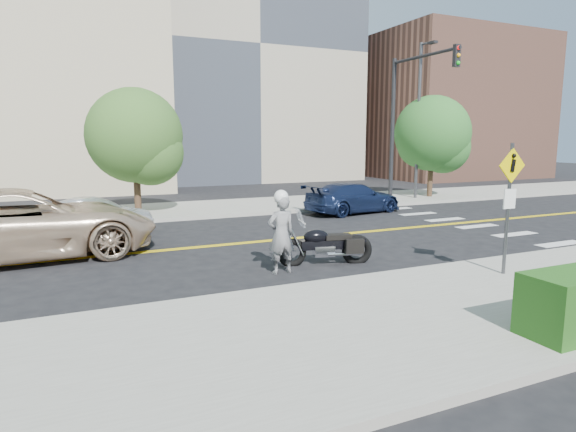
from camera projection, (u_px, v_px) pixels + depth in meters
The scene contains 15 objects.
ground_plane at pixel (243, 243), 15.15m from camera, with size 120.00×120.00×0.00m, color black.
sidewalk_near at pixel (384, 322), 8.39m from camera, with size 60.00×5.00×0.15m, color #9E9B91.
sidewalk_far at pixel (189, 210), 21.89m from camera, with size 60.00×5.00×0.15m, color #9E9B91.
building_mid at pixel (230, 58), 40.24m from camera, with size 18.00×14.00×20.00m, color #A39984.
building_right at pixel (446, 108), 42.78m from camera, with size 14.00×12.00×12.00m, color #8C5947.
lamp_post at pixel (418, 122), 25.23m from camera, with size 0.16×0.16×8.00m, color #4C4C51.
traffic_light at pixel (405, 109), 23.05m from camera, with size 0.28×4.50×7.00m.
pedestrian_sign at pixel (509, 196), 10.87m from camera, with size 0.78×0.08×3.00m.
motorcyclist at pixel (281, 232), 11.59m from camera, with size 0.73×0.50×2.04m.
motorcycle at pixel (326, 236), 12.47m from camera, with size 2.44×0.74×1.49m, color black, non-canonical shape.
suv at pixel (23, 224), 13.03m from camera, with size 3.21×6.96×1.93m, color beige.
parked_car_silver at pixel (93, 217), 16.32m from camera, with size 1.33×3.82×1.26m, color #ACAFB4.
parked_car_blue at pixel (353, 198), 21.33m from camera, with size 1.88×4.63×1.34m, color #19264C.
tree_far_a at pixel (135, 136), 19.91m from camera, with size 3.92×3.92×5.36m.
tree_far_b at pixel (432, 133), 25.92m from camera, with size 4.04×4.04×5.59m.
Camera 1 is at (-4.81, -14.10, 3.22)m, focal length 30.00 mm.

